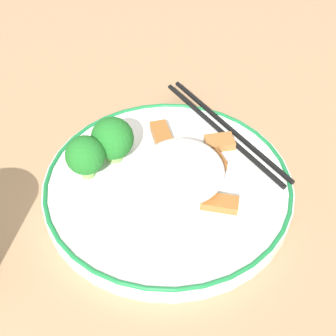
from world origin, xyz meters
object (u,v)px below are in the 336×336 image
object	(u,v)px
plate	(168,185)
chopsticks	(225,129)
broccoli_back_left	(112,139)
broccoli_back_center	(85,156)

from	to	relation	value
plate	chopsticks	xyz separation A→B (m)	(-0.10, -0.02, 0.01)
broccoli_back_left	broccoli_back_center	distance (m)	0.04
broccoli_back_left	plate	bearing A→B (deg)	112.67
broccoli_back_left	chopsticks	distance (m)	0.14
chopsticks	broccoli_back_left	bearing A→B (deg)	-17.25
plate	broccoli_back_left	size ratio (longest dim) A/B	5.08
plate	broccoli_back_left	world-z (taller)	broccoli_back_left
broccoli_back_center	chopsticks	distance (m)	0.17
broccoli_back_center	chopsticks	bearing A→B (deg)	168.34
broccoli_back_left	chopsticks	world-z (taller)	broccoli_back_left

